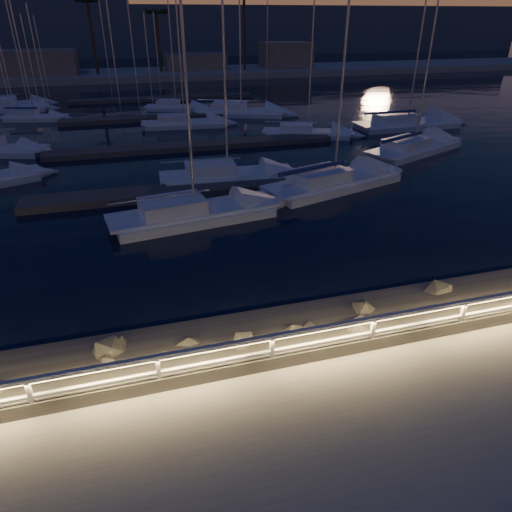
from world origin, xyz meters
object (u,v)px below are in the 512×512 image
(sailboat_b, at_px, (190,212))
(sailboat_l, at_px, (405,123))
(sailboat_m, at_px, (12,104))
(sailboat_j, at_px, (174,107))
(sailboat_h, at_px, (305,132))
(sailboat_k, at_px, (239,111))
(guard_rail, at_px, (339,331))
(sailboat_n, at_px, (9,108))
(sailboat_i, at_px, (33,117))
(sailboat_c, at_px, (331,181))
(sailboat_g, at_px, (182,122))
(sailboat_d, at_px, (413,147))
(sailboat_f, at_px, (224,175))

(sailboat_b, distance_m, sailboat_l, 27.23)
(sailboat_l, bearing_deg, sailboat_m, 148.31)
(sailboat_b, xyz_separation_m, sailboat_j, (2.90, 30.67, -0.07))
(sailboat_h, bearing_deg, sailboat_k, 129.75)
(sailboat_h, xyz_separation_m, sailboat_l, (9.94, 0.53, 0.08))
(guard_rail, relative_size, sailboat_k, 2.79)
(sailboat_l, distance_m, sailboat_m, 42.16)
(sailboat_h, height_order, sailboat_n, sailboat_n)
(sailboat_k, bearing_deg, sailboat_i, -166.45)
(sailboat_c, height_order, sailboat_m, sailboat_c)
(sailboat_i, bearing_deg, guard_rail, -56.66)
(guard_rail, distance_m, sailboat_h, 29.10)
(sailboat_g, height_order, sailboat_l, sailboat_l)
(sailboat_d, relative_size, sailboat_l, 0.91)
(sailboat_b, relative_size, sailboat_h, 1.13)
(sailboat_n, bearing_deg, sailboat_c, -54.53)
(sailboat_g, bearing_deg, sailboat_b, -91.49)
(sailboat_l, bearing_deg, sailboat_c, -136.38)
(sailboat_j, height_order, sailboat_l, sailboat_l)
(sailboat_i, height_order, sailboat_k, sailboat_k)
(sailboat_f, distance_m, sailboat_k, 21.17)
(sailboat_h, height_order, sailboat_k, sailboat_k)
(sailboat_g, height_order, sailboat_j, sailboat_g)
(sailboat_k, distance_m, sailboat_l, 16.47)
(sailboat_l, bearing_deg, sailboat_g, 161.29)
(guard_rail, distance_m, sailboat_f, 17.53)
(guard_rail, xyz_separation_m, sailboat_i, (-13.47, 40.86, -0.98))
(sailboat_i, bearing_deg, sailboat_h, -15.02)
(guard_rail, bearing_deg, sailboat_g, 89.68)
(guard_rail, relative_size, sailboat_f, 3.15)
(sailboat_i, height_order, sailboat_l, sailboat_l)
(guard_rail, bearing_deg, sailboat_d, 52.50)
(sailboat_c, relative_size, sailboat_g, 1.18)
(sailboat_g, relative_size, sailboat_h, 1.03)
(sailboat_b, distance_m, sailboat_h, 19.62)
(sailboat_d, xyz_separation_m, sailboat_h, (-5.80, 7.14, -0.05))
(sailboat_c, relative_size, sailboat_i, 1.49)
(sailboat_d, xyz_separation_m, sailboat_j, (-15.02, 22.38, -0.05))
(sailboat_d, xyz_separation_m, sailboat_g, (-15.35, 13.71, -0.03))
(sailboat_j, relative_size, sailboat_k, 0.71)
(sailboat_i, height_order, sailboat_n, sailboat_n)
(sailboat_c, distance_m, sailboat_k, 23.24)
(sailboat_j, bearing_deg, guard_rail, -70.10)
(sailboat_g, height_order, sailboat_m, sailboat_g)
(sailboat_i, bearing_deg, sailboat_m, 126.86)
(sailboat_d, height_order, sailboat_k, sailboat_k)
(sailboat_k, xyz_separation_m, sailboat_n, (-23.12, 8.70, -0.04))
(sailboat_c, height_order, sailboat_k, sailboat_k)
(sailboat_f, relative_size, sailboat_l, 0.82)
(sailboat_i, bearing_deg, sailboat_b, -53.91)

